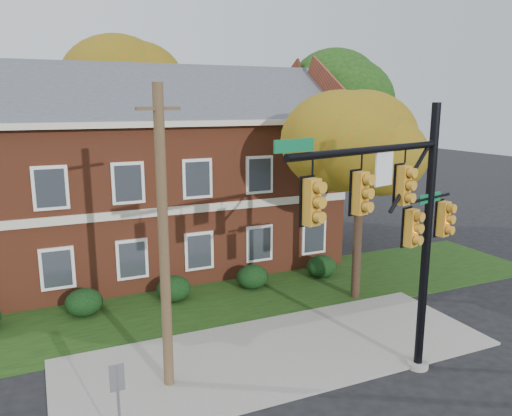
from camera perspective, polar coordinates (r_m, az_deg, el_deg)
name	(u,v)px	position (r m, az deg, el deg)	size (l,w,h in m)	color
ground	(295,368)	(16.07, 4.51, -17.76)	(120.00, 120.00, 0.00)	black
sidewalk	(281,352)	(16.83, 2.82, -16.13)	(14.00, 5.00, 0.08)	gray
grass_strip	(226,299)	(20.99, -3.45, -10.30)	(30.00, 6.00, 0.04)	#193811
apartment_building	(143,166)	(24.82, -12.84, 4.76)	(18.80, 8.80, 9.74)	brown
hedge_left	(84,302)	(20.36, -19.08, -10.16)	(1.40, 1.26, 1.05)	black
hedge_center	(174,289)	(20.88, -9.37, -9.09)	(1.40, 1.26, 1.05)	black
hedge_right	(252,277)	(21.94, -0.42, -7.86)	(1.40, 1.26, 1.05)	black
hedge_far_right	(321,266)	(23.49, 7.48, -6.62)	(1.40, 1.26, 1.05)	black
tree_near_right	(369,137)	(20.11, 12.76, 7.97)	(4.50, 4.25, 8.58)	black
tree_right_rear	(334,100)	(29.76, 8.87, 12.10)	(6.30, 5.95, 10.62)	black
tree_far_rear	(136,88)	(32.61, -13.61, 13.15)	(6.84, 6.46, 11.52)	black
traffic_signal	(400,217)	(13.92, 16.14, -1.02)	(6.90, 2.19, 7.97)	gray
utility_pole	(164,241)	(13.68, -10.51, -3.78)	(1.27, 0.54, 8.47)	brown
sign_post	(118,395)	(12.30, -15.49, -19.87)	(0.33, 0.06, 2.29)	slate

